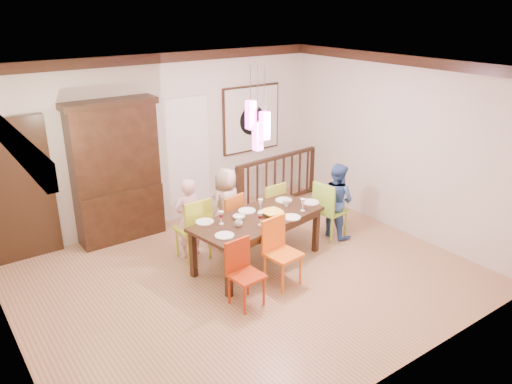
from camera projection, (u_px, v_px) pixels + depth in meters
floor at (248, 277)px, 7.10m from camera, size 6.00×6.00×0.00m
ceiling at (247, 69)px, 6.06m from camera, size 6.00×6.00×0.00m
wall_back at (164, 141)px, 8.47m from camera, size 6.00×0.00×6.00m
wall_left at (0, 241)px, 4.94m from camera, size 0.00×5.00×5.00m
wall_right at (397, 145)px, 8.22m from camera, size 0.00×5.00×5.00m
crown_molding at (247, 76)px, 6.09m from camera, size 6.00×5.00×0.16m
panel_door at (17, 194)px, 7.27m from camera, size 1.04×0.07×2.24m
white_doorway at (184, 160)px, 8.78m from camera, size 0.97×0.05×2.22m
painting at (251, 119)px, 9.37m from camera, size 1.25×0.06×1.25m
pendant_cluster at (258, 125)px, 6.73m from camera, size 0.27×0.21×1.14m
dining_table at (258, 223)px, 7.25m from camera, size 2.11×1.22×0.75m
chair_far_left at (192, 224)px, 7.45m from camera, size 0.45×0.45×0.99m
chair_far_mid at (226, 216)px, 7.83m from camera, size 0.49×0.49×0.90m
chair_far_right at (268, 204)px, 8.24m from camera, size 0.44×0.44×0.93m
chair_near_left at (246, 271)px, 6.29m from camera, size 0.42×0.42×0.87m
chair_near_mid at (283, 249)px, 6.74m from camera, size 0.47×0.47×0.95m
chair_end_right at (331, 206)px, 8.11m from camera, size 0.49×0.49×0.98m
china_hutch at (116, 171)px, 7.91m from camera, size 1.45×0.46×2.29m
balustrade at (279, 178)px, 9.54m from camera, size 2.07×0.25×0.96m
person_far_left at (188, 218)px, 7.50m from camera, size 0.47×0.33×1.24m
person_far_mid at (226, 206)px, 7.92m from camera, size 0.69×0.52×1.26m
person_end_right at (337, 200)px, 8.16m from camera, size 0.55×0.67×1.25m
serving_bowl at (272, 213)px, 7.26m from camera, size 0.31×0.31×0.07m
small_bowl at (239, 217)px, 7.14m from camera, size 0.23×0.23×0.06m
cup_left at (239, 224)px, 6.90m from camera, size 0.11×0.11×0.09m
cup_right at (286, 203)px, 7.58m from camera, size 0.11×0.11×0.10m
plate_far_left at (205, 222)px, 7.05m from camera, size 0.26×0.26×0.01m
plate_far_mid at (247, 211)px, 7.42m from camera, size 0.26×0.26×0.01m
plate_far_right at (284, 200)px, 7.81m from camera, size 0.26×0.26×0.01m
plate_near_left at (224, 235)px, 6.64m from camera, size 0.26×0.26×0.01m
plate_near_mid at (292, 217)px, 7.19m from camera, size 0.26×0.26×0.01m
plate_end_right at (311, 202)px, 7.73m from camera, size 0.26×0.26×0.01m
wine_glass_a at (221, 218)px, 6.97m from camera, size 0.08×0.08×0.19m
wine_glass_b at (260, 205)px, 7.39m from camera, size 0.08×0.08×0.19m
wine_glass_c at (260, 219)px, 6.93m from camera, size 0.08×0.08×0.19m
wine_glass_d at (303, 205)px, 7.40m from camera, size 0.08×0.08×0.19m
napkin at (269, 225)px, 6.93m from camera, size 0.18×0.14×0.01m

